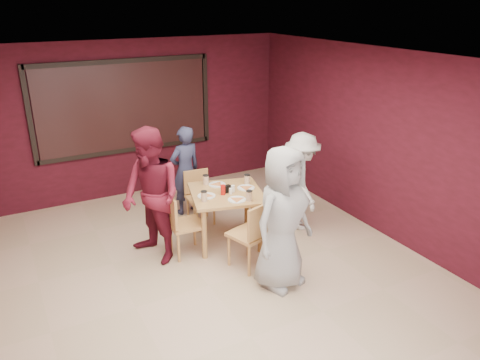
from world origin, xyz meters
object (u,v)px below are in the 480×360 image
chair_back (199,194)px  diner_left (152,197)px  dining_table (227,199)px  diner_right (301,182)px  diner_front (283,219)px  chair_right (270,205)px  chair_left (181,221)px  chair_front (253,232)px  diner_back (185,171)px

chair_back → diner_left: diner_left is taller
chair_back → dining_table: bearing=-84.2°
dining_table → diner_right: size_ratio=0.80×
dining_table → diner_left: diner_left is taller
diner_front → diner_right: (1.14, 1.21, -0.15)m
dining_table → chair_right: (0.71, -0.06, -0.23)m
chair_right → diner_right: (0.53, -0.05, 0.31)m
chair_right → chair_left: bearing=179.3°
dining_table → chair_left: size_ratio=1.33×
dining_table → chair_back: 0.88m
dining_table → diner_front: diner_front is taller
dining_table → chair_back: size_ratio=1.46×
chair_front → chair_right: 1.07m
chair_front → chair_right: chair_front is taller
chair_right → diner_right: 0.62m
chair_front → diner_right: diner_right is taller
chair_left → dining_table: bearing=3.5°
chair_left → diner_left: 0.56m
chair_front → diner_back: 2.10m
chair_back → diner_right: bearing=-35.8°
diner_back → chair_right: bearing=113.6°
dining_table → chair_front: bearing=-91.7°
diner_front → chair_front: bearing=87.9°
chair_right → diner_back: diner_back is taller
diner_front → diner_right: size_ratio=1.19×
chair_back → diner_back: diner_back is taller
diner_front → chair_left: bearing=107.0°
chair_front → chair_left: bearing=132.7°
dining_table → chair_right: dining_table is taller
chair_left → diner_left: diner_left is taller
chair_left → diner_back: diner_back is taller
chair_back → chair_left: size_ratio=0.91×
diner_front → diner_right: bearing=29.9°
chair_left → chair_right: size_ratio=1.13×
dining_table → chair_left: dining_table is taller
chair_left → chair_right: chair_left is taller
chair_back → chair_front: bearing=-87.9°
chair_left → chair_front: bearing=-47.3°
diner_front → diner_right: 1.66m
dining_table → chair_left: 0.77m
chair_front → chair_left: (-0.72, 0.79, -0.02)m
diner_front → diner_back: (-0.25, 2.58, -0.17)m
chair_back → diner_left: size_ratio=0.45×
diner_front → diner_left: size_ratio=0.98×
chair_back → diner_left: bearing=-142.0°
dining_table → diner_left: bearing=177.9°
chair_back → chair_left: bearing=-126.7°
diner_back → diner_right: bearing=125.9°
chair_front → chair_back: 1.68m
chair_back → diner_back: (-0.06, 0.41, 0.28)m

